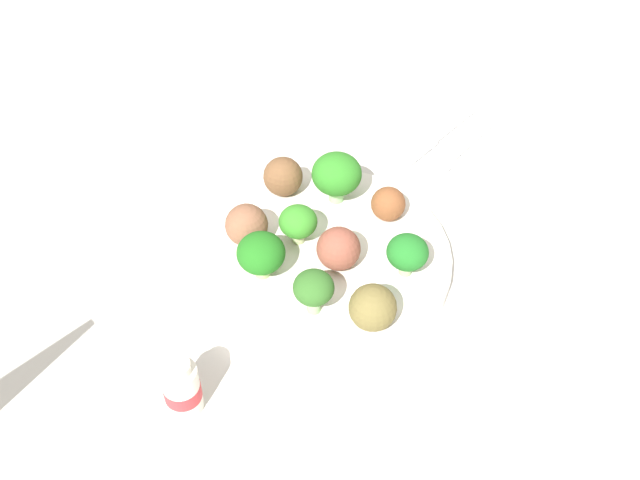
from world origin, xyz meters
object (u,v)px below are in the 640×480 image
meatball_back_left (336,251)px  meatball_far_rim (373,308)px  broccoli_floret_center (314,289)px  broccoli_floret_mid_right (337,175)px  napkin (452,142)px  broccoli_floret_mid_left (261,254)px  meatball_mid_left (283,177)px  yogurt_bottle (182,388)px  broccoli_floret_front_left (407,253)px  meatball_center (247,225)px  meatball_front_left (388,204)px  broccoli_floret_front_right (297,223)px  knife (437,136)px  fork (460,148)px  plate (320,258)px

meatball_back_left → meatball_far_rim: same height
broccoli_floret_center → meatball_far_rim: 0.06m
broccoli_floret_mid_right → napkin: 0.20m
broccoli_floret_center → broccoli_floret_mid_left: bearing=-93.0°
meatball_mid_left → meatball_far_rim: bearing=64.5°
broccoli_floret_mid_right → yogurt_bottle: 0.30m
broccoli_floret_front_left → broccoli_floret_mid_left: bearing=-50.5°
meatball_center → meatball_front_left: bearing=142.0°
meatball_back_left → yogurt_bottle: size_ratio=0.70×
broccoli_floret_front_right → meatball_front_left: size_ratio=1.19×
broccoli_floret_front_right → knife: 0.26m
broccoli_floret_mid_right → fork: broccoli_floret_mid_right is taller
plate → broccoli_floret_center: (0.06, 0.04, 0.04)m
broccoli_floret_front_right → yogurt_bottle: (0.21, 0.04, -0.01)m
broccoli_floret_front_right → meatball_front_left: broccoli_floret_front_right is taller
broccoli_floret_front_left → meatball_center: size_ratio=1.04×
knife → meatball_center: bearing=-11.3°
meatball_far_rim → knife: meatball_far_rim is taller
broccoli_floret_mid_right → yogurt_bottle: (0.29, 0.05, -0.02)m
broccoli_floret_front_left → broccoli_floret_center: size_ratio=0.95×
broccoli_floret_center → yogurt_bottle: size_ratio=0.77×
broccoli_floret_center → broccoli_floret_mid_left: 0.07m
napkin → meatball_center: bearing=-14.5°
fork → yogurt_bottle: bearing=-1.0°
broccoli_floret_mid_left → meatball_back_left: size_ratio=1.13×
plate → meatball_front_left: bearing=165.2°
broccoli_floret_front_right → napkin: broccoli_floret_front_right is taller
meatball_far_rim → napkin: size_ratio=0.27×
meatball_back_left → knife: size_ratio=0.32×
broccoli_floret_mid_right → broccoli_floret_mid_left: (0.14, 0.01, -0.01)m
broccoli_floret_center → meatball_mid_left: 0.18m
meatball_far_rim → meatball_mid_left: meatball_far_rim is taller
broccoli_floret_center → fork: broccoli_floret_center is taller
broccoli_floret_front_right → meatball_back_left: same height
plate → meatball_back_left: size_ratio=6.10×
meatball_far_rim → meatball_center: bearing=-92.6°
meatball_center → broccoli_floret_mid_left: bearing=59.2°
meatball_far_rim → meatball_back_left: bearing=-117.2°
napkin → knife: bearing=-72.8°
broccoli_floret_mid_right → broccoli_floret_center: 0.16m
broccoli_floret_front_right → meatball_center: same height
broccoli_floret_mid_right → meatball_back_left: 0.10m
plate → broccoli_floret_mid_right: 0.10m
broccoli_floret_center → napkin: bearing=-173.2°
broccoli_floret_center → napkin: (-0.33, -0.04, -0.05)m
plate → meatball_far_rim: size_ratio=6.00×
napkin → yogurt_bottle: 0.48m
meatball_center → meatball_front_left: 0.16m
broccoli_floret_front_left → meatball_far_rim: 0.08m
meatball_front_left → meatball_center: bearing=-38.0°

